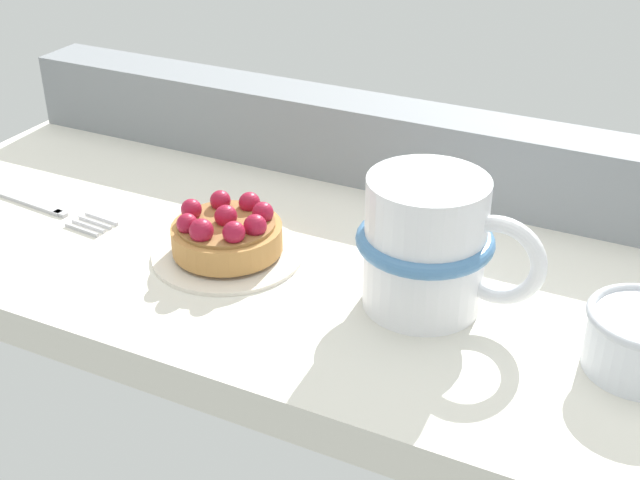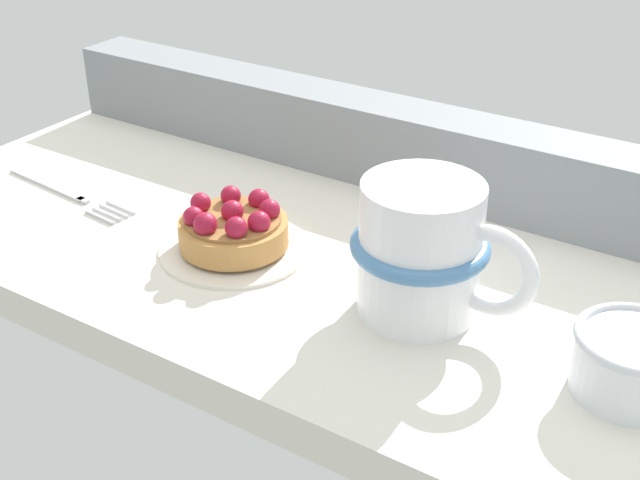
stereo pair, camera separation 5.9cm
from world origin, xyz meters
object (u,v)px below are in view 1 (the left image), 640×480
object	(u,v)px
coffee_mug	(429,244)
raspberry_tart	(227,232)
dessert_fork	(42,206)
dessert_plate	(228,252)

from	to	relation	value
coffee_mug	raspberry_tart	bearing A→B (deg)	-178.49
raspberry_tart	dessert_fork	world-z (taller)	raspberry_tart
raspberry_tart	dessert_fork	bearing A→B (deg)	-179.25
coffee_mug	dessert_fork	xyz separation A→B (cm)	(-33.40, -0.64, -4.42)
raspberry_tart	dessert_fork	xyz separation A→B (cm)	(-17.91, -0.23, -1.76)
coffee_mug	dessert_fork	bearing A→B (deg)	-178.90
coffee_mug	dessert_plate	bearing A→B (deg)	-178.60
coffee_mug	dessert_fork	world-z (taller)	coffee_mug
coffee_mug	dessert_fork	distance (cm)	33.70
raspberry_tart	coffee_mug	world-z (taller)	coffee_mug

